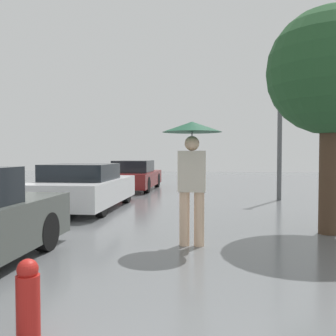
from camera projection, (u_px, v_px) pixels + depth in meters
pedestrian at (192, 154)px, 5.80m from camera, size 0.93×0.93×1.94m
parked_car_middle at (83, 187)px, 9.79m from camera, size 1.88×3.98×1.18m
parked_car_farthest at (135, 176)px, 15.00m from camera, size 1.62×4.07×1.18m
tree at (331, 73)px, 6.62m from camera, size 2.25×2.25×4.03m
street_lamp at (280, 123)px, 11.54m from camera, size 0.25×0.25×4.29m
fire_hydrant at (28, 299)px, 2.90m from camera, size 0.18×0.18×0.63m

